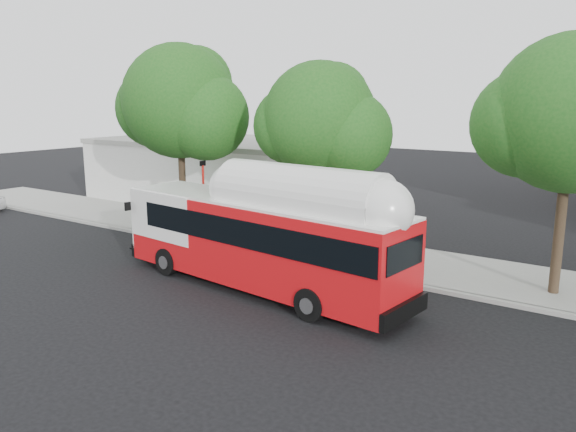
# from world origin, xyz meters

# --- Properties ---
(ground) EXTENTS (120.00, 120.00, 0.00)m
(ground) POSITION_xyz_m (0.00, 0.00, 0.00)
(ground) COLOR black
(ground) RESTS_ON ground
(sidewalk) EXTENTS (60.00, 5.00, 0.15)m
(sidewalk) POSITION_xyz_m (0.00, 6.50, 0.07)
(sidewalk) COLOR gray
(sidewalk) RESTS_ON ground
(curb_strip) EXTENTS (60.00, 0.30, 0.15)m
(curb_strip) POSITION_xyz_m (0.00, 3.90, 0.07)
(curb_strip) COLOR gray
(curb_strip) RESTS_ON ground
(red_curb_segment) EXTENTS (10.00, 0.32, 0.16)m
(red_curb_segment) POSITION_xyz_m (-3.00, 3.90, 0.08)
(red_curb_segment) COLOR maroon
(red_curb_segment) RESTS_ON ground
(street_tree_left) EXTENTS (6.67, 5.80, 9.74)m
(street_tree_left) POSITION_xyz_m (-8.53, 5.56, 6.60)
(street_tree_left) COLOR #2D2116
(street_tree_left) RESTS_ON ground
(street_tree_mid) EXTENTS (5.75, 5.00, 8.62)m
(street_tree_mid) POSITION_xyz_m (-0.59, 6.06, 5.91)
(street_tree_mid) COLOR #2D2116
(street_tree_mid) RESTS_ON ground
(low_commercial_bldg) EXTENTS (16.20, 10.20, 4.25)m
(low_commercial_bldg) POSITION_xyz_m (-14.00, 14.00, 2.15)
(low_commercial_bldg) COLOR silver
(low_commercial_bldg) RESTS_ON ground
(transit_bus) EXTENTS (13.20, 4.00, 3.85)m
(transit_bus) POSITION_xyz_m (-0.20, 0.51, 1.80)
(transit_bus) COLOR red
(transit_bus) RESTS_ON ground
(signal_pole) EXTENTS (0.12, 0.39, 4.08)m
(signal_pole) POSITION_xyz_m (-6.36, 4.23, 2.10)
(signal_pole) COLOR red
(signal_pole) RESTS_ON ground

